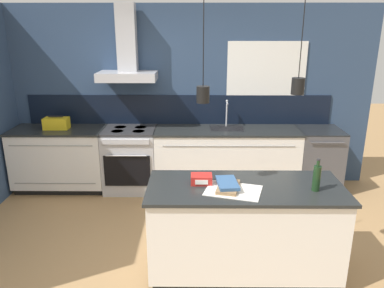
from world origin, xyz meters
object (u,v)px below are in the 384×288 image
oven_range (131,159)px  dishwasher (317,160)px  bottle_on_island (317,178)px  red_supply_box (201,179)px  book_stack (228,185)px  yellow_toolbox (56,123)px

oven_range → dishwasher: bearing=0.1°
dishwasher → bottle_on_island: size_ratio=3.08×
oven_range → red_supply_box: 2.19m
dishwasher → red_supply_box: red_supply_box is taller
bottle_on_island → book_stack: size_ratio=0.83×
oven_range → book_stack: size_ratio=2.56×
red_supply_box → book_stack: bearing=-26.0°
dishwasher → yellow_toolbox: 3.76m
oven_range → bottle_on_island: (2.00, -2.03, 0.58)m
dishwasher → red_supply_box: bearing=-132.1°
oven_range → book_stack: 2.40m
bottle_on_island → book_stack: bearing=177.6°
red_supply_box → yellow_toolbox: yellow_toolbox is taller
oven_range → yellow_toolbox: bearing=179.8°
red_supply_box → bottle_on_island: bearing=-8.3°
dishwasher → book_stack: 2.54m
oven_range → book_stack: book_stack is taller
red_supply_box → yellow_toolbox: 2.76m
book_stack → yellow_toolbox: size_ratio=1.04×
red_supply_box → yellow_toolbox: size_ratio=0.57×
oven_range → yellow_toolbox: yellow_toolbox is taller
dishwasher → book_stack: bearing=-126.3°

